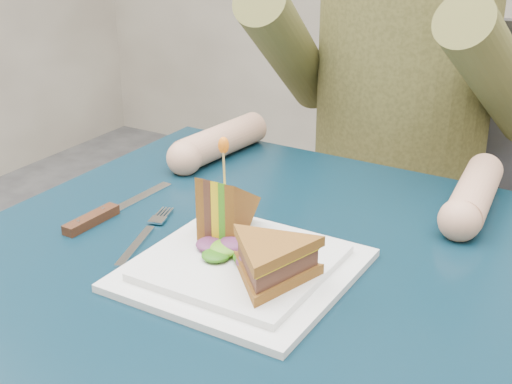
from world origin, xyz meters
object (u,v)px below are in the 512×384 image
Objects in this scene: table at (249,297)px; fork at (144,236)px; plate at (242,267)px; sandwich_flat at (271,261)px; diner at (403,39)px; sandwich_upright at (225,212)px; knife at (101,215)px; chair at (407,202)px.

fork is (-0.14, -0.05, 0.08)m from table.
plate is (0.03, -0.07, 0.09)m from table.
sandwich_flat is 1.05× the size of fork.
sandwich_flat is at bearing -24.44° from plate.
diner reaches higher than sandwich_upright.
sandwich_upright is 0.21m from knife.
plate is at bearing -4.19° from fork.
diner is 0.64m from plate.
fork is (-0.22, 0.04, -0.04)m from sandwich_flat.
knife is (-0.23, -0.04, 0.09)m from table.
knife is at bearing -111.45° from diner.
plate is at bearing -6.29° from knife.
sandwich_upright reaches higher than fork.
sandwich_upright is (-0.11, 0.07, 0.01)m from sandwich_flat.
chair is at bearing 79.05° from fork.
table is 0.67m from chair.
sandwich_upright is (-0.02, -0.68, 0.24)m from chair.
plate is (0.03, -0.72, 0.20)m from chair.
chair reaches higher than sandwich_flat.
diner is 0.64m from fork.
fork reaches higher than table.
sandwich_flat is 0.23m from fork.
sandwich_flat is 0.13m from sandwich_upright.
sandwich_flat is (0.08, -0.09, 0.12)m from table.
table is at bearing 21.11° from fork.
chair reaches higher than fork.
sandwich_upright is at bearing 4.60° from knife.
plate is at bearing -39.54° from sandwich_upright.
sandwich_flat is at bearing -46.84° from table.
sandwich_upright is 0.72× the size of fork.
plate is at bearing -87.64° from chair.
fork is (-0.11, -0.03, -0.05)m from sandwich_upright.
chair is 1.25× the size of diner.
chair is 0.72m from sandwich_upright.
sandwich_upright reaches higher than plate.
table is 4.05× the size of sandwich_flat.
plate reaches higher than knife.
sandwich_flat is at bearing -82.41° from diner.
chair is at bearing 87.92° from sandwich_upright.
fork is at bearing -158.89° from table.
diner reaches higher than chair.
knife is at bearing -108.24° from chair.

